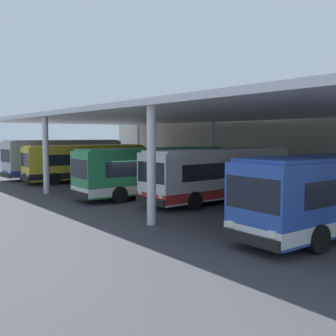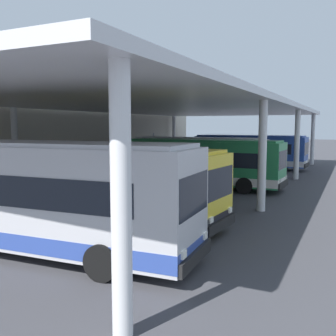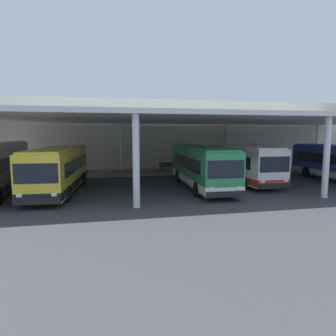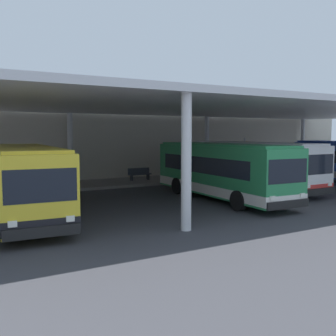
{
  "view_description": "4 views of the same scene",
  "coord_description": "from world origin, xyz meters",
  "px_view_note": "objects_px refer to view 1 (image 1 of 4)",
  "views": [
    {
      "loc": [
        20.24,
        -12.71,
        3.94
      ],
      "look_at": [
        0.7,
        2.77,
        1.92
      ],
      "focal_mm": 42.2,
      "sensor_mm": 36.0,
      "label": 1
    },
    {
      "loc": [
        -24.52,
        -6.36,
        4.06
      ],
      "look_at": [
        -5.96,
        2.55,
        1.81
      ],
      "focal_mm": 41.33,
      "sensor_mm": 36.0,
      "label": 2
    },
    {
      "loc": [
        -7.77,
        -18.54,
        4.17
      ],
      "look_at": [
        -3.36,
        2.11,
        1.65
      ],
      "focal_mm": 30.81,
      "sensor_mm": 36.0,
      "label": 3
    },
    {
      "loc": [
        -14.06,
        -14.92,
        3.72
      ],
      "look_at": [
        -2.82,
        4.77,
        1.71
      ],
      "focal_mm": 41.36,
      "sensor_mm": 36.0,
      "label": 4
    }
  ],
  "objects_px": {
    "bus_middle_bay": "(153,171)",
    "bus_far_bay": "(220,174)",
    "bench_waiting": "(239,176)",
    "bus_nearest_bay": "(65,158)",
    "bus_second_bay": "(86,162)"
  },
  "relations": [
    {
      "from": "bus_nearest_bay",
      "to": "bus_second_bay",
      "type": "height_order",
      "value": "bus_nearest_bay"
    },
    {
      "from": "bus_nearest_bay",
      "to": "bus_middle_bay",
      "type": "xyz_separation_m",
      "value": [
        14.8,
        -0.39,
        -0.19
      ]
    },
    {
      "from": "bus_middle_bay",
      "to": "bench_waiting",
      "type": "relative_size",
      "value": 5.9
    },
    {
      "from": "bus_second_bay",
      "to": "bench_waiting",
      "type": "relative_size",
      "value": 5.93
    },
    {
      "from": "bus_middle_bay",
      "to": "bus_far_bay",
      "type": "xyz_separation_m",
      "value": [
        4.19,
        1.92,
        0.0
      ]
    },
    {
      "from": "bus_nearest_bay",
      "to": "bench_waiting",
      "type": "height_order",
      "value": "bus_nearest_bay"
    },
    {
      "from": "bench_waiting",
      "to": "bus_nearest_bay",
      "type": "bearing_deg",
      "value": -147.89
    },
    {
      "from": "bus_nearest_bay",
      "to": "bench_waiting",
      "type": "xyz_separation_m",
      "value": [
        14.1,
        8.85,
        -1.18
      ]
    },
    {
      "from": "bench_waiting",
      "to": "bus_middle_bay",
      "type": "bearing_deg",
      "value": -85.72
    },
    {
      "from": "bus_far_bay",
      "to": "bus_middle_bay",
      "type": "bearing_deg",
      "value": -155.37
    },
    {
      "from": "bus_second_bay",
      "to": "bus_middle_bay",
      "type": "distance_m",
      "value": 10.5
    },
    {
      "from": "bus_far_bay",
      "to": "bench_waiting",
      "type": "distance_m",
      "value": 8.85
    },
    {
      "from": "bus_middle_bay",
      "to": "bus_far_bay",
      "type": "distance_m",
      "value": 4.61
    },
    {
      "from": "bus_middle_bay",
      "to": "bus_second_bay",
      "type": "bearing_deg",
      "value": 177.67
    },
    {
      "from": "bus_nearest_bay",
      "to": "bus_middle_bay",
      "type": "height_order",
      "value": "bus_nearest_bay"
    }
  ]
}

